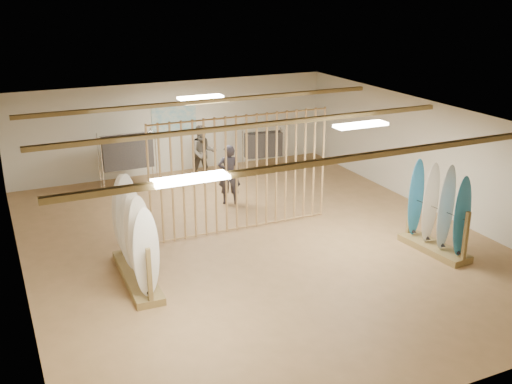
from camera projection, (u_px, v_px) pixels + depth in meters
name	position (u px, v px, depth m)	size (l,w,h in m)	color
floor	(256.00, 241.00, 13.71)	(12.00, 12.00, 0.00)	#A77E51
ceiling	(256.00, 121.00, 12.79)	(12.00, 12.00, 0.00)	gray
wall_back	(174.00, 127.00, 18.39)	(12.00, 12.00, 0.00)	silver
wall_front	(441.00, 311.00, 8.11)	(12.00, 12.00, 0.00)	silver
wall_left	(15.00, 219.00, 11.27)	(12.00, 12.00, 0.00)	silver
wall_right	(434.00, 157.00, 15.23)	(12.00, 12.00, 0.00)	silver
ceiling_slats	(256.00, 125.00, 12.81)	(9.50, 6.12, 0.10)	olive
light_panels	(256.00, 124.00, 12.81)	(1.20, 0.35, 0.06)	white
bamboo_partition	(242.00, 174.00, 13.93)	(4.45, 0.05, 2.78)	tan
poster	(174.00, 121.00, 18.30)	(1.40, 0.03, 0.90)	#3696C0
rack_left	(135.00, 249.00, 11.73)	(0.62, 2.45, 1.96)	olive
rack_right	(436.00, 223.00, 12.99)	(0.71, 1.76, 2.00)	olive
clothing_rack_a	(127.00, 152.00, 16.93)	(1.54, 0.41, 1.65)	silver
clothing_rack_b	(263.00, 145.00, 18.49)	(1.24, 0.44, 1.33)	silver
shopper_a	(229.00, 171.00, 15.76)	(0.67, 0.45, 1.84)	#2C2A32
shopper_b	(203.00, 149.00, 17.69)	(0.91, 0.71, 1.89)	#403931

